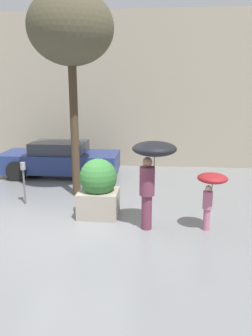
% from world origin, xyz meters
% --- Properties ---
extents(ground_plane, '(40.00, 40.00, 0.00)m').
position_xyz_m(ground_plane, '(0.00, 0.00, 0.00)').
color(ground_plane, slate).
extents(building_facade, '(18.00, 0.30, 6.00)m').
position_xyz_m(building_facade, '(0.00, 6.50, 3.00)').
color(building_facade, '#9E937F').
rests_on(building_facade, ground).
extents(planter_box, '(0.97, 0.92, 1.45)m').
position_xyz_m(planter_box, '(0.51, 0.82, 0.72)').
color(planter_box, '#9E9384').
rests_on(planter_box, ground).
extents(person_adult, '(0.97, 0.97, 2.00)m').
position_xyz_m(person_adult, '(1.82, 0.16, 1.56)').
color(person_adult, brown).
rests_on(person_adult, ground).
extents(person_child, '(0.65, 0.65, 1.33)m').
position_xyz_m(person_child, '(3.11, 0.14, 1.05)').
color(person_child, '#B76684').
rests_on(person_child, ground).
extents(parked_car_near, '(4.21, 1.89, 1.26)m').
position_xyz_m(parked_car_near, '(-1.57, 4.53, 0.60)').
color(parked_car_near, navy).
rests_on(parked_car_near, ground).
extents(street_tree, '(2.32, 2.32, 5.67)m').
position_xyz_m(street_tree, '(-0.44, 2.37, 4.63)').
color(street_tree, '#423323').
rests_on(street_tree, ground).
extents(parking_meter, '(0.14, 0.14, 1.17)m').
position_xyz_m(parking_meter, '(-1.66, 1.46, 0.85)').
color(parking_meter, '#595B60').
rests_on(parking_meter, ground).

